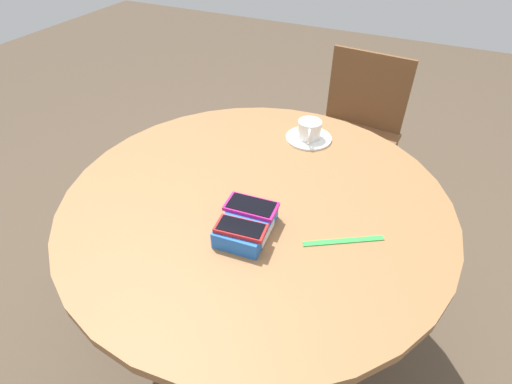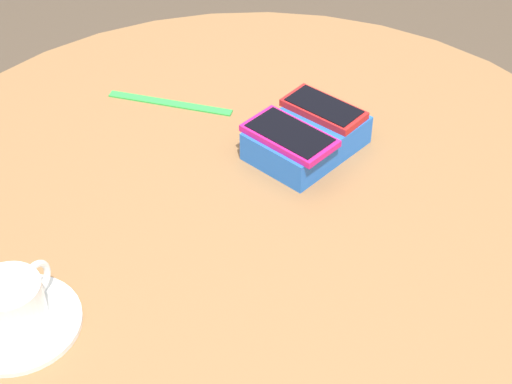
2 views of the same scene
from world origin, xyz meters
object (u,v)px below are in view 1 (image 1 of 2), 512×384
(phone_red, at_px, (241,228))
(saucer, at_px, (309,138))
(coffee_cup, at_px, (309,129))
(phone_box, at_px, (246,225))
(lanyard_strap, at_px, (343,241))
(phone_magenta, at_px, (251,206))
(round_table, at_px, (256,220))
(chair_near_window, at_px, (352,137))

(phone_red, height_order, saucer, phone_red)
(saucer, relative_size, coffee_cup, 1.47)
(phone_box, distance_m, lanyard_strap, 0.26)
(phone_box, bearing_deg, saucer, 0.97)
(phone_red, distance_m, phone_magenta, 0.09)
(round_table, xyz_separation_m, lanyard_strap, (-0.07, -0.29, 0.09))
(saucer, distance_m, coffee_cup, 0.04)
(round_table, relative_size, saucer, 7.00)
(phone_magenta, distance_m, lanyard_strap, 0.26)
(phone_red, bearing_deg, phone_magenta, 8.70)
(phone_box, xyz_separation_m, chair_near_window, (1.08, -0.05, -0.30))
(round_table, distance_m, chair_near_window, 0.95)
(round_table, distance_m, phone_box, 0.19)
(saucer, xyz_separation_m, chair_near_window, (0.55, -0.06, -0.28))
(phone_red, height_order, phone_magenta, phone_red)
(phone_magenta, bearing_deg, chair_near_window, -3.09)
(phone_box, bearing_deg, phone_red, -170.34)
(phone_magenta, distance_m, saucer, 0.48)
(phone_red, bearing_deg, chair_near_window, -2.16)
(chair_near_window, bearing_deg, round_table, 174.55)
(saucer, bearing_deg, phone_box, -179.03)
(coffee_cup, bearing_deg, phone_box, -179.11)
(phone_box, distance_m, phone_red, 0.05)
(coffee_cup, xyz_separation_m, chair_near_window, (0.55, -0.06, -0.32))
(phone_red, xyz_separation_m, lanyard_strap, (0.12, -0.24, -0.05))
(phone_red, relative_size, phone_magenta, 0.93)
(saucer, height_order, lanyard_strap, saucer)
(phone_box, distance_m, phone_magenta, 0.05)
(phone_box, relative_size, coffee_cup, 1.63)
(saucer, bearing_deg, lanyard_strap, -150.14)
(chair_near_window, bearing_deg, coffee_cup, 174.02)
(round_table, height_order, phone_box, phone_box)
(phone_magenta, relative_size, coffee_cup, 1.30)
(phone_box, relative_size, lanyard_strap, 0.84)
(lanyard_strap, bearing_deg, phone_box, 107.46)
(round_table, xyz_separation_m, phone_box, (-0.14, -0.04, 0.12))
(chair_near_window, bearing_deg, phone_red, 177.84)
(round_table, distance_m, phone_magenta, 0.18)
(round_table, relative_size, chair_near_window, 1.41)
(phone_box, distance_m, saucer, 0.53)
(phone_box, xyz_separation_m, phone_red, (-0.04, -0.01, 0.03))
(lanyard_strap, bearing_deg, chair_near_window, 11.24)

